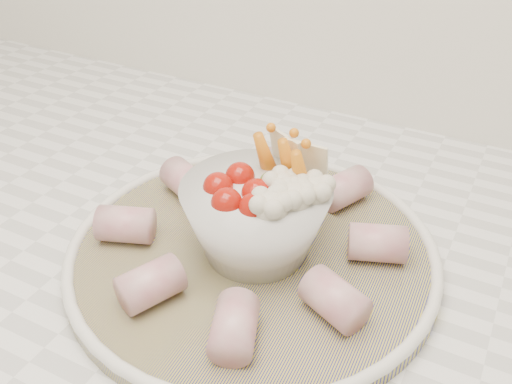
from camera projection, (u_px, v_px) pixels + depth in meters
The scene contains 3 objects.
serving_platter at pixel (253, 251), 0.58m from camera, with size 0.39×0.39×0.02m.
veggie_bowl at pixel (259, 214), 0.55m from camera, with size 0.15×0.15×0.12m.
cured_meat_rolls at pixel (252, 233), 0.57m from camera, with size 0.30×0.30×0.04m.
Camera 1 is at (0.37, 1.00, 1.31)m, focal length 40.00 mm.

